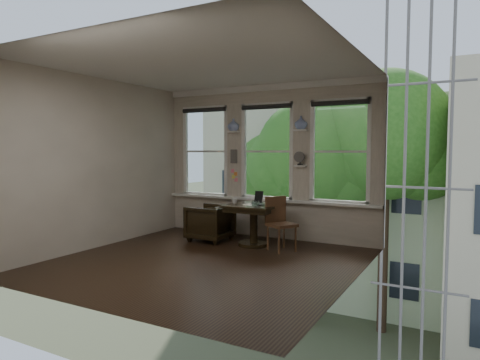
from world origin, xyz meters
The scene contains 25 objects.
ground centered at (0.00, 0.00, 0.00)m, with size 4.50×4.50×0.00m, color black.
ceiling centered at (0.00, 0.00, 3.00)m, with size 4.50×4.50×0.00m, color silver.
wall_back centered at (0.00, 2.25, 1.50)m, with size 4.50×4.50×0.00m, color beige.
wall_front centered at (0.00, -2.25, 1.50)m, with size 4.50×4.50×0.00m, color beige.
wall_left centered at (-2.25, 0.00, 1.50)m, with size 4.50×4.50×0.00m, color beige.
wall_right centered at (2.25, 0.00, 1.50)m, with size 4.50×4.50×0.00m, color beige.
window_left centered at (-1.45, 2.25, 1.70)m, with size 1.10×0.12×1.90m, color white, non-canonical shape.
window_center centered at (0.00, 2.25, 1.70)m, with size 1.10×0.12×1.90m, color white, non-canonical shape.
window_right centered at (1.45, 2.25, 1.70)m, with size 1.10×0.12×1.90m, color white, non-canonical shape.
shelf_left centered at (-0.72, 2.15, 2.10)m, with size 0.26×0.16×0.03m, color white.
shelf_right centered at (0.72, 2.15, 2.10)m, with size 0.26×0.16×0.03m, color white.
intercom centered at (-0.72, 2.18, 1.60)m, with size 0.14×0.06×0.28m, color #59544F.
sticky_notes centered at (-0.72, 2.19, 1.25)m, with size 0.16×0.01×0.24m, color pink, non-canonical shape.
desk_fan centered at (0.72, 2.13, 1.53)m, with size 0.20×0.20×0.24m, color #59544F, non-canonical shape.
vase_left centered at (-0.72, 2.15, 2.24)m, with size 0.24×0.24×0.25m, color white.
vase_right centered at (0.72, 2.15, 2.24)m, with size 0.24×0.24×0.25m, color white.
table centered at (0.13, 1.38, 0.38)m, with size 0.90×0.90×0.75m, color black, non-canonical shape.
armchair_left centered at (-0.79, 1.36, 0.34)m, with size 0.74×0.76×0.69m, color black.
cushion_red centered at (-0.79, 1.36, 0.45)m, with size 0.45×0.45×0.06m, color maroon.
side_chair_right centered at (0.74, 1.24, 0.46)m, with size 0.42×0.42×0.92m, color #4E331B, non-canonical shape.
laptop centered at (0.21, 1.31, 0.76)m, with size 0.32×0.21×0.03m, color black.
mug centered at (-0.24, 1.34, 0.80)m, with size 0.11×0.11×0.10m, color white.
drinking_glass centered at (0.30, 1.10, 0.80)m, with size 0.14×0.14×0.11m, color white.
tablet centered at (0.10, 1.64, 0.86)m, with size 0.16×0.02×0.22m, color black.
papers centered at (0.10, 1.38, 0.75)m, with size 0.22×0.30×0.00m, color silver.
Camera 1 is at (3.57, -5.45, 1.73)m, focal length 32.00 mm.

